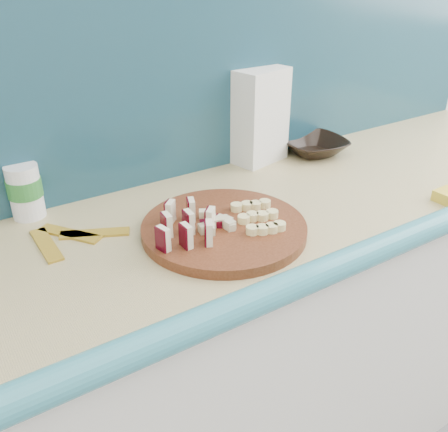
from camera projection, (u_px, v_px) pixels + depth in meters
The scene contains 10 objects.
kitchen_counter at pixel (263, 341), 1.47m from camera, with size 2.20×0.63×0.91m.
backsplash at pixel (208, 81), 1.35m from camera, with size 2.20×0.02×0.50m, color teal.
cutting_board at pixel (224, 228), 1.12m from camera, with size 0.37×0.37×0.02m, color #47210F.
apple_wedges at pixel (185, 224), 1.06m from camera, with size 0.15×0.16×0.05m.
apple_chunks at pixel (214, 221), 1.11m from camera, with size 0.06×0.06×0.02m.
banana_slices at pixel (258, 216), 1.13m from camera, with size 0.13×0.15×0.02m.
brown_bowl at pixel (314, 146), 1.55m from camera, with size 0.20×0.20×0.05m, color black.
flour_bag at pixel (258, 116), 1.46m from camera, with size 0.16×0.11×0.27m, color white.
canister at pixel (25, 190), 1.17m from camera, with size 0.08×0.08×0.13m.
banana_peel at pixel (71, 237), 1.10m from camera, with size 0.20×0.17×0.01m.
Camera 1 is at (-0.61, 0.62, 1.47)m, focal length 40.00 mm.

